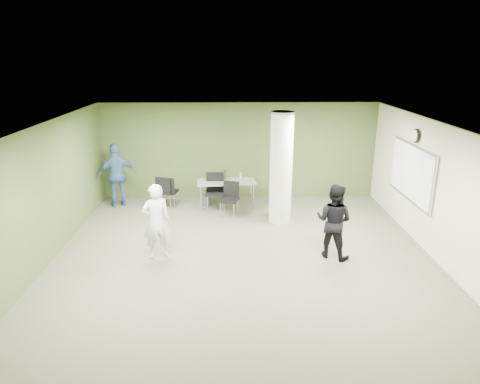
{
  "coord_description": "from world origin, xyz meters",
  "views": [
    {
      "loc": [
        -0.25,
        -8.24,
        4.11
      ],
      "look_at": [
        -0.04,
        1.0,
        1.11
      ],
      "focal_mm": 32.0,
      "sensor_mm": 36.0,
      "label": 1
    }
  ],
  "objects_px": {
    "folding_table": "(227,183)",
    "man_black": "(334,221)",
    "woman_white": "(156,221)",
    "chair_back_left": "(168,190)",
    "man_blue": "(117,175)"
  },
  "relations": [
    {
      "from": "folding_table",
      "to": "man_black",
      "type": "xyz_separation_m",
      "value": [
        2.25,
        -3.13,
        0.09
      ]
    },
    {
      "from": "folding_table",
      "to": "man_black",
      "type": "distance_m",
      "value": 3.85
    },
    {
      "from": "folding_table",
      "to": "woman_white",
      "type": "height_order",
      "value": "woman_white"
    },
    {
      "from": "chair_back_left",
      "to": "woman_white",
      "type": "xyz_separation_m",
      "value": [
        0.19,
        -3.1,
        0.3
      ]
    },
    {
      "from": "chair_back_left",
      "to": "woman_white",
      "type": "bearing_deg",
      "value": 102.21
    },
    {
      "from": "folding_table",
      "to": "woman_white",
      "type": "relative_size",
      "value": 1.02
    },
    {
      "from": "man_blue",
      "to": "woman_white",
      "type": "bearing_deg",
      "value": 92.79
    },
    {
      "from": "folding_table",
      "to": "man_black",
      "type": "height_order",
      "value": "man_black"
    },
    {
      "from": "folding_table",
      "to": "man_blue",
      "type": "height_order",
      "value": "man_blue"
    },
    {
      "from": "man_blue",
      "to": "folding_table",
      "type": "bearing_deg",
      "value": 153.67
    },
    {
      "from": "chair_back_left",
      "to": "man_blue",
      "type": "distance_m",
      "value": 1.47
    },
    {
      "from": "man_black",
      "to": "man_blue",
      "type": "distance_m",
      "value": 6.22
    },
    {
      "from": "chair_back_left",
      "to": "man_black",
      "type": "height_order",
      "value": "man_black"
    },
    {
      "from": "man_black",
      "to": "man_blue",
      "type": "bearing_deg",
      "value": 2.29
    },
    {
      "from": "woman_white",
      "to": "man_black",
      "type": "relative_size",
      "value": 1.01
    }
  ]
}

